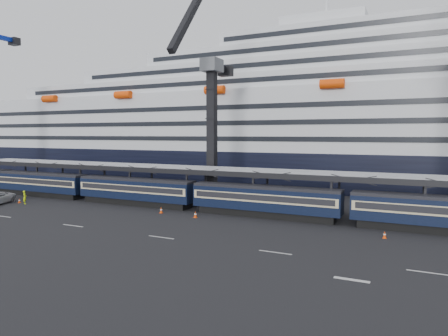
{
  "coord_description": "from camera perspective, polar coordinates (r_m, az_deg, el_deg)",
  "views": [
    {
      "loc": [
        8.61,
        -36.93,
        10.38
      ],
      "look_at": [
        -13.63,
        10.0,
        5.96
      ],
      "focal_mm": 32.0,
      "sensor_mm": 36.0,
      "label": 1
    }
  ],
  "objects": [
    {
      "name": "lane_markings",
      "position": [
        33.35,
        23.96,
        -13.68
      ],
      "size": [
        111.0,
        4.27,
        0.02
      ],
      "color": "beige",
      "rests_on": "ground"
    },
    {
      "name": "worker",
      "position": [
        66.47,
        -26.58,
        -3.76
      ],
      "size": [
        0.87,
        0.85,
        2.01
      ],
      "primitive_type": "imported",
      "rotation": [
        0.0,
        0.0,
        2.41
      ],
      "color": "#B8DC0B",
      "rests_on": "ground"
    },
    {
      "name": "traffic_cone_c",
      "position": [
        50.11,
        -4.11,
        -6.62
      ],
      "size": [
        0.42,
        0.42,
        0.84
      ],
      "color": "#F54507",
      "rests_on": "ground"
    },
    {
      "name": "traffic_cone_d",
      "position": [
        43.43,
        21.96,
        -8.82
      ],
      "size": [
        0.38,
        0.38,
        0.75
      ],
      "color": "#F54507",
      "rests_on": "ground"
    },
    {
      "name": "canopy",
      "position": [
        51.91,
        15.69,
        -0.99
      ],
      "size": [
        130.0,
        6.25,
        5.53
      ],
      "color": "#94969C",
      "rests_on": "ground"
    },
    {
      "name": "cruise_ship",
      "position": [
        83.51,
        18.79,
        5.95
      ],
      "size": [
        214.09,
        28.84,
        34.0
      ],
      "color": "black",
      "rests_on": "ground"
    },
    {
      "name": "ground",
      "position": [
        39.32,
        12.0,
        -10.55
      ],
      "size": [
        260.0,
        260.0,
        0.0
      ],
      "primitive_type": "plane",
      "color": "black",
      "rests_on": "ground"
    },
    {
      "name": "crane_dark_near",
      "position": [
        62.48,
        -1.91,
        6.28
      ],
      "size": [
        4.5,
        17.75,
        35.08
      ],
      "color": "#4D5155",
      "rests_on": "ground"
    },
    {
      "name": "traffic_cone_b",
      "position": [
        53.48,
        -8.97,
        -5.94
      ],
      "size": [
        0.41,
        0.41,
        0.83
      ],
      "color": "#F54507",
      "rests_on": "ground"
    },
    {
      "name": "traffic_cone_a",
      "position": [
        68.02,
        -27.2,
        -4.15
      ],
      "size": [
        0.36,
        0.36,
        0.72
      ],
      "color": "#F54507",
      "rests_on": "ground"
    },
    {
      "name": "train",
      "position": [
        49.45,
        9.48,
        -4.72
      ],
      "size": [
        133.05,
        3.0,
        4.05
      ],
      "color": "black",
      "rests_on": "ground"
    }
  ]
}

